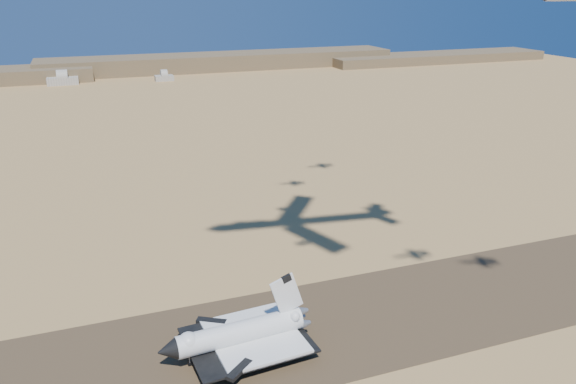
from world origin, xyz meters
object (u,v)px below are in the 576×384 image
object	(u,v)px
crew_a	(269,362)
crew_c	(267,363)
shuttle	(239,335)
crew_b	(279,354)

from	to	relation	value
crew_a	crew_c	distance (m)	0.45
shuttle	crew_a	distance (m)	10.90
shuttle	crew_b	bearing A→B (deg)	-33.65
crew_a	crew_b	xyz separation A→B (m)	(3.79, 2.40, -0.04)
shuttle	crew_a	size ratio (longest dim) A/B	25.54
crew_c	crew_b	bearing A→B (deg)	-123.53
crew_b	crew_c	size ratio (longest dim) A/B	1.03
crew_a	crew_c	bearing A→B (deg)	86.68
shuttle	crew_a	xyz separation A→B (m)	(5.87, -7.84, -4.77)
crew_a	crew_c	xyz separation A→B (m)	(-0.44, -0.04, -0.06)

